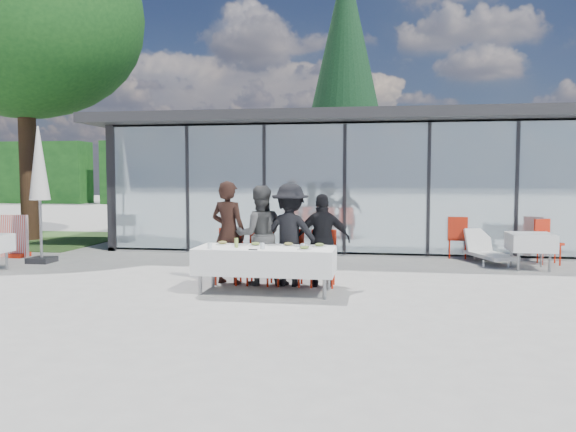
% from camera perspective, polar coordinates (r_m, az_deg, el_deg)
% --- Properties ---
extents(ground, '(90.00, 90.00, 0.00)m').
position_cam_1_polar(ground, '(9.71, -1.82, -7.27)').
color(ground, '#9A9892').
rests_on(ground, ground).
extents(pavilion, '(14.80, 8.80, 3.44)m').
position_cam_1_polar(pavilion, '(17.51, 9.77, 4.76)').
color(pavilion, gray).
rests_on(pavilion, ground).
extents(treeline, '(62.50, 2.00, 4.40)m').
position_cam_1_polar(treeline, '(37.54, 3.27, 4.46)').
color(treeline, '#133D15').
rests_on(treeline, ground).
extents(dining_table, '(2.26, 0.96, 0.75)m').
position_cam_1_polar(dining_table, '(9.19, -2.29, -4.50)').
color(dining_table, white).
rests_on(dining_table, ground).
extents(diner_a, '(0.83, 0.83, 1.82)m').
position_cam_1_polar(diner_a, '(9.99, -6.08, -1.68)').
color(diner_a, black).
rests_on(diner_a, ground).
extents(diner_chair_a, '(0.44, 0.44, 0.97)m').
position_cam_1_polar(diner_chair_a, '(10.10, -5.96, -3.75)').
color(diner_chair_a, red).
rests_on(diner_chair_a, ground).
extents(diner_b, '(1.06, 1.06, 1.75)m').
position_cam_1_polar(diner_b, '(9.86, -2.91, -1.97)').
color(diner_b, '#474747').
rests_on(diner_b, ground).
extents(diner_chair_b, '(0.44, 0.44, 0.97)m').
position_cam_1_polar(diner_chair_b, '(9.97, -2.81, -3.84)').
color(diner_chair_b, red).
rests_on(diner_chair_b, ground).
extents(diner_c, '(1.29, 1.29, 1.78)m').
position_cam_1_polar(diner_c, '(9.76, 0.23, -1.92)').
color(diner_c, black).
rests_on(diner_c, ground).
extents(diner_chair_c, '(0.44, 0.44, 0.97)m').
position_cam_1_polar(diner_chair_c, '(9.87, 0.29, -3.91)').
color(diner_chair_c, red).
rests_on(diner_chair_c, ground).
extents(diner_d, '(1.04, 1.04, 1.61)m').
position_cam_1_polar(diner_d, '(9.70, 3.57, -2.48)').
color(diner_d, black).
rests_on(diner_d, ground).
extents(diner_chair_d, '(0.44, 0.44, 0.97)m').
position_cam_1_polar(diner_chair_d, '(9.80, 3.60, -3.98)').
color(diner_chair_d, red).
rests_on(diner_chair_d, ground).
extents(plate_a, '(0.23, 0.23, 0.07)m').
position_cam_1_polar(plate_a, '(9.55, -6.67, -2.76)').
color(plate_a, white).
rests_on(plate_a, dining_table).
extents(plate_b, '(0.23, 0.23, 0.07)m').
position_cam_1_polar(plate_b, '(9.32, -3.32, -2.90)').
color(plate_b, white).
rests_on(plate_b, dining_table).
extents(plate_c, '(0.23, 0.23, 0.07)m').
position_cam_1_polar(plate_c, '(9.29, 0.05, -2.92)').
color(plate_c, white).
rests_on(plate_c, dining_table).
extents(plate_d, '(0.23, 0.23, 0.07)m').
position_cam_1_polar(plate_d, '(9.19, 3.21, -3.00)').
color(plate_d, white).
rests_on(plate_d, dining_table).
extents(plate_extra, '(0.23, 0.23, 0.07)m').
position_cam_1_polar(plate_extra, '(8.84, 1.67, -3.27)').
color(plate_extra, white).
rests_on(plate_extra, dining_table).
extents(juice_bottle, '(0.06, 0.06, 0.15)m').
position_cam_1_polar(juice_bottle, '(9.16, -5.27, -2.72)').
color(juice_bottle, '#8DAB47').
rests_on(juice_bottle, dining_table).
extents(drinking_glasses, '(1.56, 0.18, 0.10)m').
position_cam_1_polar(drinking_glasses, '(8.93, -3.06, -3.06)').
color(drinking_glasses, silver).
rests_on(drinking_glasses, dining_table).
extents(folded_eyeglasses, '(0.14, 0.03, 0.01)m').
position_cam_1_polar(folded_eyeglasses, '(8.82, -3.57, -3.43)').
color(folded_eyeglasses, black).
rests_on(folded_eyeglasses, dining_table).
extents(spare_table_right, '(0.86, 0.86, 0.74)m').
position_cam_1_polar(spare_table_right, '(12.57, 23.41, -2.46)').
color(spare_table_right, white).
rests_on(spare_table_right, ground).
extents(spare_chair_a, '(0.61, 0.61, 0.97)m').
position_cam_1_polar(spare_chair_a, '(13.48, 24.72, -2.16)').
color(spare_chair_a, red).
rests_on(spare_chair_a, ground).
extents(spare_chair_b, '(0.45, 0.45, 0.97)m').
position_cam_1_polar(spare_chair_b, '(13.62, 16.80, -1.90)').
color(spare_chair_b, red).
rests_on(spare_chair_b, ground).
extents(market_umbrella, '(0.50, 0.50, 3.00)m').
position_cam_1_polar(market_umbrella, '(13.47, -23.96, 4.05)').
color(market_umbrella, black).
rests_on(market_umbrella, ground).
extents(lounger, '(1.02, 1.46, 0.72)m').
position_cam_1_polar(lounger, '(13.22, 19.55, -3.35)').
color(lounger, silver).
rests_on(lounger, ground).
extents(deciduous_tree, '(7.04, 6.40, 9.38)m').
position_cam_1_polar(deciduous_tree, '(19.04, -25.27, 17.56)').
color(deciduous_tree, '#382316').
rests_on(deciduous_tree, ground).
extents(conifer_tree, '(4.00, 4.00, 10.50)m').
position_cam_1_polar(conifer_tree, '(22.75, 5.83, 14.33)').
color(conifer_tree, '#382316').
rests_on(conifer_tree, ground).
extents(grass_patch, '(5.00, 5.00, 0.02)m').
position_cam_1_polar(grass_patch, '(18.58, -24.68, -2.20)').
color(grass_patch, '#385926').
rests_on(grass_patch, ground).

